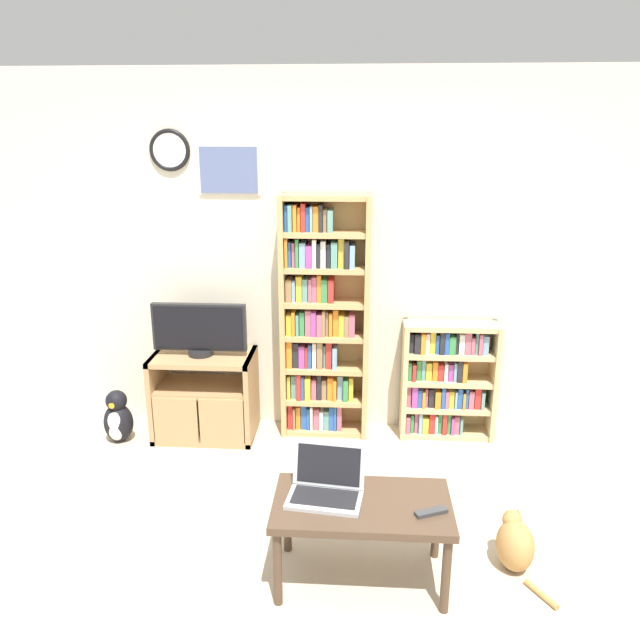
% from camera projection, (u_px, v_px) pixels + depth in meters
% --- Properties ---
extents(ground_plane, '(18.00, 18.00, 0.00)m').
position_uv_depth(ground_plane, '(312.00, 602.00, 3.02)').
color(ground_plane, '#BCAD93').
extents(wall_back, '(5.69, 0.09, 2.60)m').
position_uv_depth(wall_back, '(331.00, 257.00, 4.50)').
color(wall_back, beige).
rests_on(wall_back, ground_plane).
extents(tv_stand, '(0.73, 0.45, 0.64)m').
position_uv_depth(tv_stand, '(205.00, 395.00, 4.57)').
color(tv_stand, tan).
rests_on(tv_stand, ground_plane).
extents(television, '(0.67, 0.18, 0.38)m').
position_uv_depth(television, '(199.00, 329.00, 4.43)').
color(television, black).
rests_on(television, tv_stand).
extents(bookshelf_tall, '(0.63, 0.25, 1.77)m').
position_uv_depth(bookshelf_tall, '(321.00, 321.00, 4.49)').
color(bookshelf_tall, tan).
rests_on(bookshelf_tall, ground_plane).
extents(bookshelf_short, '(0.68, 0.24, 0.87)m').
position_uv_depth(bookshelf_short, '(445.00, 380.00, 4.56)').
color(bookshelf_short, tan).
rests_on(bookshelf_short, ground_plane).
extents(coffee_table, '(0.88, 0.49, 0.45)m').
position_uv_depth(coffee_table, '(362.00, 512.00, 3.07)').
color(coffee_table, '#4C3828').
rests_on(coffee_table, ground_plane).
extents(laptop, '(0.39, 0.31, 0.25)m').
position_uv_depth(laptop, '(326.00, 485.00, 3.09)').
color(laptop, '#B7BABC').
rests_on(laptop, coffee_table).
extents(remote_near_laptop, '(0.16, 0.10, 0.02)m').
position_uv_depth(remote_near_laptop, '(431.00, 512.00, 2.95)').
color(remote_near_laptop, '#38383A').
rests_on(remote_near_laptop, coffee_table).
extents(cat, '(0.27, 0.44, 0.31)m').
position_uv_depth(cat, '(515.00, 543.00, 3.23)').
color(cat, '#B78447').
rests_on(cat, ground_plane).
extents(penguin_figurine, '(0.21, 0.19, 0.39)m').
position_uv_depth(penguin_figurine, '(118.00, 418.00, 4.52)').
color(penguin_figurine, black).
rests_on(penguin_figurine, ground_plane).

